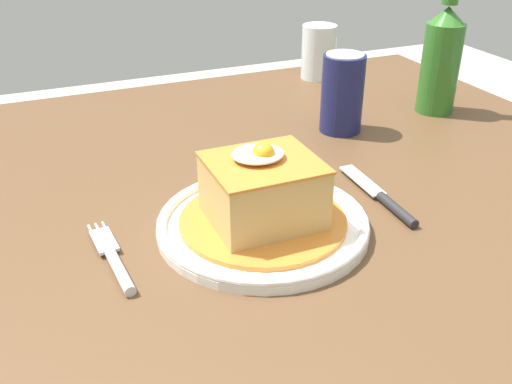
% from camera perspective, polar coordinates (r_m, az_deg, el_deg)
% --- Properties ---
extents(dining_table, '(1.29, 1.05, 0.76)m').
position_cam_1_polar(dining_table, '(0.75, -4.84, -9.25)').
color(dining_table, brown).
rests_on(dining_table, ground_plane).
extents(main_plate, '(0.24, 0.24, 0.02)m').
position_cam_1_polar(main_plate, '(0.67, 0.67, -3.09)').
color(main_plate, white).
rests_on(main_plate, dining_table).
extents(sandwich_meal, '(0.19, 0.19, 0.10)m').
position_cam_1_polar(sandwich_meal, '(0.65, 0.67, -0.26)').
color(sandwich_meal, orange).
rests_on(sandwich_meal, main_plate).
extents(fork, '(0.03, 0.14, 0.01)m').
position_cam_1_polar(fork, '(0.63, -13.68, -6.59)').
color(fork, silver).
rests_on(fork, dining_table).
extents(knife, '(0.02, 0.17, 0.01)m').
position_cam_1_polar(knife, '(0.74, 12.63, -0.84)').
color(knife, '#262628').
rests_on(knife, dining_table).
extents(soda_can, '(0.07, 0.07, 0.12)m').
position_cam_1_polar(soda_can, '(0.93, 8.44, 9.53)').
color(soda_can, '#191E51').
rests_on(soda_can, dining_table).
extents(beer_bottle_green, '(0.06, 0.06, 0.27)m').
position_cam_1_polar(beer_bottle_green, '(1.04, 17.74, 12.73)').
color(beer_bottle_green, '#2D6B23').
rests_on(beer_bottle_green, dining_table).
extents(drinking_glass, '(0.07, 0.07, 0.10)m').
position_cam_1_polar(drinking_glass, '(1.20, 6.13, 13.15)').
color(drinking_glass, '#3F2314').
rests_on(drinking_glass, dining_table).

